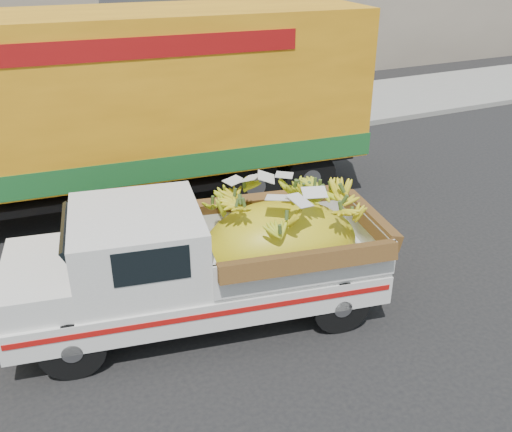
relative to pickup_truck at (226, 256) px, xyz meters
name	(u,v)px	position (x,y,z in m)	size (l,w,h in m)	color
ground	(199,285)	(-0.13, 0.85, -0.96)	(100.00, 100.00, 0.00)	black
curb	(115,161)	(-0.13, 6.78, -0.88)	(60.00, 0.25, 0.15)	gray
sidewalk	(97,136)	(-0.13, 8.88, -0.89)	(60.00, 4.00, 0.14)	gray
pickup_truck	(226,256)	(0.00, 0.00, 0.00)	(5.32, 2.72, 1.78)	black
semi_trailer	(56,110)	(-1.54, 4.33, 1.16)	(12.04, 3.61, 3.80)	black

